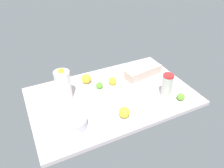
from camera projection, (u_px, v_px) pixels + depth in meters
countertop at (112, 96)px, 164.40cm from camera, size 120.00×76.00×3.00cm
milk_jug at (63, 86)px, 153.73cm from camera, size 11.07×11.07×24.49cm
egg_carton at (143, 72)px, 183.50cm from camera, size 33.79×14.84×7.33cm
tumbler_cup at (167, 86)px, 157.34cm from camera, size 7.65×7.65×18.53cm
mixing_bowl at (73, 123)px, 135.11cm from camera, size 17.52×17.52×6.81cm
lemon_loose at (113, 81)px, 173.19cm from camera, size 6.22×6.22×6.22cm
lemon_by_jug at (124, 112)px, 142.28cm from camera, size 7.42×7.42×7.42cm
lime_far_back at (99, 85)px, 169.08cm from camera, size 5.26×5.26×5.26cm
lime_beside_bowl at (181, 97)px, 157.16cm from camera, size 5.43×5.43×5.43cm
lemon_near_front at (86, 79)px, 174.59cm from camera, size 7.65×7.65×7.65cm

